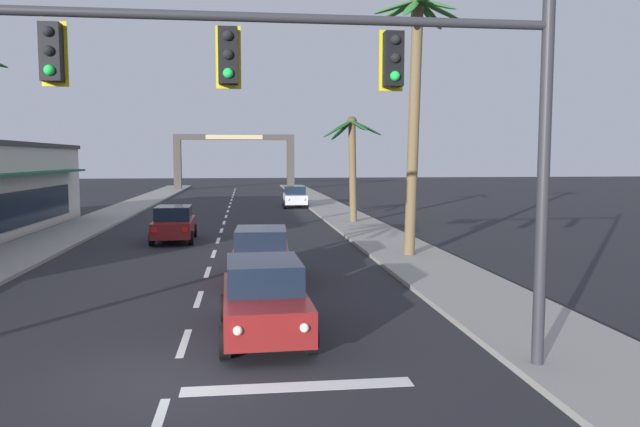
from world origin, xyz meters
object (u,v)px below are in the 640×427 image
sedan_oncoming_far (174,223)px  sedan_parked_nearest_kerb (295,196)px  palm_right_second (415,87)px  sedan_lead_at_stop_bar (264,297)px  traffic_signal_mast (334,91)px  sedan_third_in_queue (261,254)px  town_gateway_arch (235,154)px  palm_right_third (352,152)px

sedan_oncoming_far → sedan_parked_nearest_kerb: (7.33, 19.30, 0.00)m
palm_right_second → sedan_lead_at_stop_bar: bearing=-122.4°
sedan_oncoming_far → sedan_parked_nearest_kerb: same height
traffic_signal_mast → sedan_oncoming_far: size_ratio=2.52×
sedan_parked_nearest_kerb → sedan_third_in_queue: bearing=-96.8°
traffic_signal_mast → sedan_parked_nearest_kerb: traffic_signal_mast is taller
town_gateway_arch → sedan_lead_at_stop_bar: bearing=-88.4°
traffic_signal_mast → sedan_lead_at_stop_bar: (-1.12, 2.90, -4.22)m
traffic_signal_mast → sedan_parked_nearest_kerb: 38.31m
sedan_lead_at_stop_bar → palm_right_second: size_ratio=0.44×
sedan_lead_at_stop_bar → sedan_parked_nearest_kerb: (3.56, 35.10, 0.00)m
sedan_third_in_queue → town_gateway_arch: 57.36m
sedan_lead_at_stop_bar → town_gateway_arch: size_ratio=0.30×
sedan_lead_at_stop_bar → palm_right_second: bearing=57.6°
sedan_parked_nearest_kerb → town_gateway_arch: bearing=100.6°
sedan_oncoming_far → sedan_parked_nearest_kerb: 20.65m
sedan_parked_nearest_kerb → palm_right_third: size_ratio=0.70×
sedan_lead_at_stop_bar → sedan_parked_nearest_kerb: 35.28m
palm_right_second → traffic_signal_mast: bearing=-111.7°
sedan_third_in_queue → sedan_parked_nearest_kerb: 29.24m
traffic_signal_mast → sedan_oncoming_far: traffic_signal_mast is taller
traffic_signal_mast → sedan_oncoming_far: 19.78m
sedan_oncoming_far → palm_right_third: 12.19m
sedan_parked_nearest_kerb → palm_right_third: (2.37, -12.78, 3.44)m
sedan_parked_nearest_kerb → palm_right_second: palm_right_second is taller
sedan_third_in_queue → sedan_lead_at_stop_bar: bearing=-90.8°
traffic_signal_mast → sedan_third_in_queue: traffic_signal_mast is taller
traffic_signal_mast → palm_right_third: traffic_signal_mast is taller
sedan_oncoming_far → palm_right_third: palm_right_third is taller
palm_right_second → town_gateway_arch: size_ratio=0.68×
sedan_lead_at_stop_bar → palm_right_third: (5.93, 22.32, 3.44)m
sedan_lead_at_stop_bar → town_gateway_arch: 63.41m
sedan_third_in_queue → palm_right_second: bearing=31.0°
sedan_third_in_queue → palm_right_second: palm_right_second is taller
sedan_parked_nearest_kerb → palm_right_second: 26.18m
palm_right_third → sedan_oncoming_far: bearing=-146.1°
traffic_signal_mast → palm_right_second: (5.02, 12.60, 1.58)m
sedan_lead_at_stop_bar → palm_right_third: size_ratio=0.70×
sedan_third_in_queue → sedan_parked_nearest_kerb: same height
sedan_lead_at_stop_bar → palm_right_third: 23.35m
palm_right_third → palm_right_second: bearing=-89.0°
palm_right_third → sedan_lead_at_stop_bar: bearing=-104.9°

